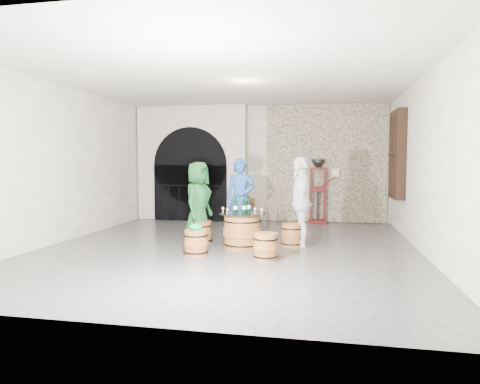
% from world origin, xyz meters
% --- Properties ---
extents(ground, '(8.00, 8.00, 0.00)m').
position_xyz_m(ground, '(0.00, 0.00, 0.00)').
color(ground, '#2E2E30').
rests_on(ground, ground).
extents(wall_back, '(8.00, 0.00, 8.00)m').
position_xyz_m(wall_back, '(0.00, 4.00, 1.60)').
color(wall_back, silver).
rests_on(wall_back, ground).
extents(wall_front, '(8.00, 0.00, 8.00)m').
position_xyz_m(wall_front, '(0.00, -4.00, 1.60)').
color(wall_front, silver).
rests_on(wall_front, ground).
extents(wall_left, '(0.00, 8.00, 8.00)m').
position_xyz_m(wall_left, '(-3.50, 0.00, 1.60)').
color(wall_left, silver).
rests_on(wall_left, ground).
extents(wall_right, '(0.00, 8.00, 8.00)m').
position_xyz_m(wall_right, '(3.50, 0.00, 1.60)').
color(wall_right, silver).
rests_on(wall_right, ground).
extents(ceiling, '(8.00, 8.00, 0.00)m').
position_xyz_m(ceiling, '(0.00, 0.00, 3.20)').
color(ceiling, beige).
rests_on(ceiling, wall_back).
extents(stone_facing_panel, '(3.20, 0.12, 3.18)m').
position_xyz_m(stone_facing_panel, '(1.80, 3.94, 1.60)').
color(stone_facing_panel, '#AFA28C').
rests_on(stone_facing_panel, ground).
extents(arched_opening, '(3.10, 0.60, 3.19)m').
position_xyz_m(arched_opening, '(-1.90, 3.74, 1.58)').
color(arched_opening, silver).
rests_on(arched_opening, ground).
extents(shuttered_window, '(0.23, 1.10, 2.00)m').
position_xyz_m(shuttered_window, '(3.38, 2.40, 1.80)').
color(shuttered_window, black).
rests_on(shuttered_window, wall_right).
extents(barrel_table, '(0.87, 0.87, 0.68)m').
position_xyz_m(barrel_table, '(0.26, -0.04, 0.34)').
color(barrel_table, '#925C2A').
rests_on(barrel_table, ground).
extents(barrel_stool_left, '(0.44, 0.44, 0.45)m').
position_xyz_m(barrel_stool_left, '(-0.65, 0.35, 0.22)').
color(barrel_stool_left, '#925C2A').
rests_on(barrel_stool_left, ground).
extents(barrel_stool_far, '(0.44, 0.44, 0.45)m').
position_xyz_m(barrel_stool_far, '(0.04, 0.93, 0.22)').
color(barrel_stool_far, '#925C2A').
rests_on(barrel_stool_far, ground).
extents(barrel_stool_right, '(0.44, 0.44, 0.45)m').
position_xyz_m(barrel_stool_right, '(1.17, 0.37, 0.22)').
color(barrel_stool_right, '#925C2A').
rests_on(barrel_stool_right, ground).
extents(barrel_stool_near_right, '(0.44, 0.44, 0.45)m').
position_xyz_m(barrel_stool_near_right, '(0.82, -0.86, 0.22)').
color(barrel_stool_near_right, '#925C2A').
rests_on(barrel_stool_near_right, ground).
extents(barrel_stool_near_left, '(0.44, 0.44, 0.45)m').
position_xyz_m(barrel_stool_near_left, '(-0.42, -0.76, 0.22)').
color(barrel_stool_near_left, '#925C2A').
rests_on(barrel_stool_near_left, ground).
extents(green_cap, '(0.26, 0.22, 0.12)m').
position_xyz_m(green_cap, '(-0.42, -0.76, 0.50)').
color(green_cap, '#0C8A37').
rests_on(green_cap, barrel_stool_near_left).
extents(person_green, '(0.66, 0.88, 1.64)m').
position_xyz_m(person_green, '(-0.73, 0.39, 0.82)').
color(person_green, '#113E1B').
rests_on(person_green, ground).
extents(person_blue, '(0.66, 0.46, 1.71)m').
position_xyz_m(person_blue, '(0.01, 1.06, 0.85)').
color(person_blue, navy).
rests_on(person_blue, ground).
extents(person_white, '(0.48, 1.04, 1.74)m').
position_xyz_m(person_white, '(1.32, 0.44, 0.87)').
color(person_white, white).
rests_on(person_white, ground).
extents(wine_bottle_left, '(0.08, 0.08, 0.32)m').
position_xyz_m(wine_bottle_left, '(0.14, -0.07, 0.81)').
color(wine_bottle_left, black).
rests_on(wine_bottle_left, barrel_table).
extents(wine_bottle_center, '(0.08, 0.08, 0.32)m').
position_xyz_m(wine_bottle_center, '(0.29, -0.02, 0.81)').
color(wine_bottle_center, black).
rests_on(wine_bottle_center, barrel_table).
extents(wine_bottle_right, '(0.08, 0.08, 0.32)m').
position_xyz_m(wine_bottle_right, '(0.36, 0.11, 0.81)').
color(wine_bottle_right, black).
rests_on(wine_bottle_right, barrel_table).
extents(tasting_glass_a, '(0.05, 0.05, 0.10)m').
position_xyz_m(tasting_glass_a, '(0.00, -0.17, 0.73)').
color(tasting_glass_a, '#B66323').
rests_on(tasting_glass_a, barrel_table).
extents(tasting_glass_b, '(0.05, 0.05, 0.10)m').
position_xyz_m(tasting_glass_b, '(0.50, -0.01, 0.73)').
color(tasting_glass_b, '#B66323').
rests_on(tasting_glass_b, barrel_table).
extents(tasting_glass_c, '(0.05, 0.05, 0.10)m').
position_xyz_m(tasting_glass_c, '(0.08, 0.10, 0.73)').
color(tasting_glass_c, '#B66323').
rests_on(tasting_glass_c, barrel_table).
extents(tasting_glass_d, '(0.05, 0.05, 0.10)m').
position_xyz_m(tasting_glass_d, '(0.36, 0.16, 0.73)').
color(tasting_glass_d, '#B66323').
rests_on(tasting_glass_d, barrel_table).
extents(tasting_glass_e, '(0.05, 0.05, 0.10)m').
position_xyz_m(tasting_glass_e, '(0.64, -0.12, 0.73)').
color(tasting_glass_e, '#B66323').
rests_on(tasting_glass_e, barrel_table).
extents(tasting_glass_f, '(0.05, 0.05, 0.10)m').
position_xyz_m(tasting_glass_f, '(-0.12, -0.00, 0.73)').
color(tasting_glass_f, '#B66323').
rests_on(tasting_glass_f, barrel_table).
extents(side_barrel, '(0.53, 0.53, 0.70)m').
position_xyz_m(side_barrel, '(-0.23, 2.90, 0.35)').
color(side_barrel, '#925C2A').
rests_on(side_barrel, ground).
extents(corking_press, '(0.71, 0.40, 1.71)m').
position_xyz_m(corking_press, '(1.59, 3.64, 0.99)').
color(corking_press, '#4E0D0F').
rests_on(corking_press, ground).
extents(control_box, '(0.18, 0.10, 0.22)m').
position_xyz_m(control_box, '(2.05, 3.86, 1.35)').
color(control_box, silver).
rests_on(control_box, wall_back).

